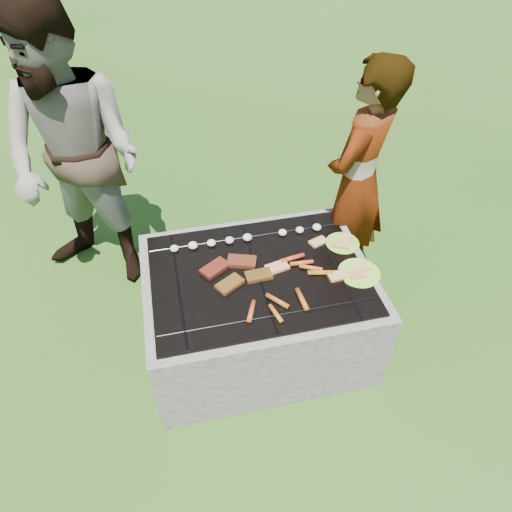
# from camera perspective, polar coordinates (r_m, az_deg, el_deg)

# --- Properties ---
(lawn) EXTENTS (60.00, 60.00, 0.00)m
(lawn) POSITION_cam_1_polar(r_m,az_deg,el_deg) (3.05, 0.21, -10.29)
(lawn) COLOR #214411
(lawn) RESTS_ON ground
(fire_pit) EXTENTS (1.30, 1.00, 0.62)m
(fire_pit) POSITION_cam_1_polar(r_m,az_deg,el_deg) (2.83, 0.23, -6.88)
(fire_pit) COLOR #9F988D
(fire_pit) RESTS_ON ground
(mushrooms) EXTENTS (0.94, 0.06, 0.04)m
(mushrooms) POSITION_cam_1_polar(r_m,az_deg,el_deg) (2.78, -1.52, 2.26)
(mushrooms) COLOR beige
(mushrooms) RESTS_ON fire_pit
(pork_slabs) EXTENTS (0.40, 0.31, 0.02)m
(pork_slabs) POSITION_cam_1_polar(r_m,az_deg,el_deg) (2.58, -2.61, -1.89)
(pork_slabs) COLOR maroon
(pork_slabs) RESTS_ON fire_pit
(sausages) EXTENTS (0.55, 0.47, 0.03)m
(sausages) POSITION_cam_1_polar(r_m,az_deg,el_deg) (2.51, 4.58, -3.55)
(sausages) COLOR #BF451F
(sausages) RESTS_ON fire_pit
(bread_on_grate) EXTENTS (0.45, 0.39, 0.02)m
(bread_on_grate) POSITION_cam_1_polar(r_m,az_deg,el_deg) (2.65, 6.40, -0.92)
(bread_on_grate) COLOR #F3C27C
(bread_on_grate) RESTS_ON fire_pit
(plate_far) EXTENTS (0.22, 0.22, 0.03)m
(plate_far) POSITION_cam_1_polar(r_m,az_deg,el_deg) (2.82, 10.77, 1.59)
(plate_far) COLOR #CDF039
(plate_far) RESTS_ON fire_pit
(plate_near) EXTENTS (0.26, 0.26, 0.03)m
(plate_near) POSITION_cam_1_polar(r_m,az_deg,el_deg) (2.65, 12.76, -2.11)
(plate_near) COLOR #CAFF3C
(plate_near) RESTS_ON fire_pit
(cook) EXTENTS (0.70, 0.67, 1.61)m
(cook) POSITION_cam_1_polar(r_m,az_deg,el_deg) (3.01, 12.58, 8.94)
(cook) COLOR gray
(cook) RESTS_ON ground
(bystander) EXTENTS (1.17, 1.11, 1.91)m
(bystander) POSITION_cam_1_polar(r_m,az_deg,el_deg) (3.09, -21.57, 11.06)
(bystander) COLOR gray
(bystander) RESTS_ON ground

